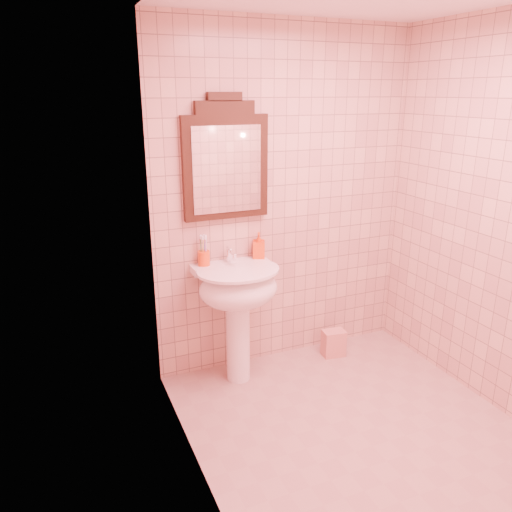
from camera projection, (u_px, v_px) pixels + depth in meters
name	position (u px, v px, depth m)	size (l,w,h in m)	color
floor	(359.00, 433.00, 3.11)	(2.20, 2.20, 0.00)	tan
back_wall	(285.00, 201.00, 3.68)	(2.00, 0.02, 2.50)	beige
pedestal_sink	(238.00, 296.00, 3.49)	(0.58, 0.58, 0.86)	white
faucet	(231.00, 255.00, 3.52)	(0.04, 0.16, 0.11)	white
mirror	(226.00, 162.00, 3.38)	(0.60, 0.06, 0.84)	black
toothbrush_cup	(204.00, 258.00, 3.48)	(0.08, 0.08, 0.19)	#E04912
soap_dispenser	(259.00, 245.00, 3.62)	(0.09, 0.09, 0.19)	#DA4712
towel	(334.00, 343.00, 3.99)	(0.18, 0.12, 0.21)	pink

